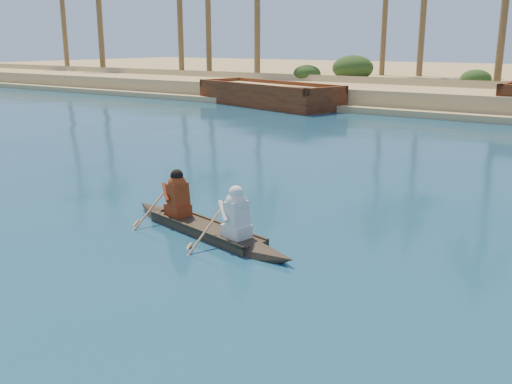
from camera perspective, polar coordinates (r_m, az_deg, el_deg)
The scene contains 2 objects.
canoe at distance 12.52m, azimuth -5.07°, elevation -2.96°, with size 5.37×1.92×1.47m.
barge_left at distance 38.08m, azimuth 1.23°, elevation 9.57°, with size 11.33×6.49×1.79m.
Camera 1 is at (1.25, -9.10, 4.09)m, focal length 40.00 mm.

